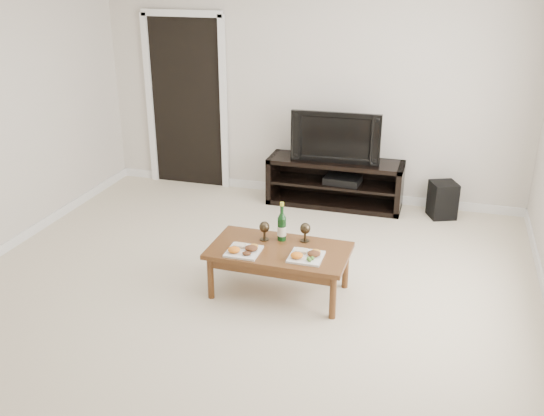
{
  "coord_description": "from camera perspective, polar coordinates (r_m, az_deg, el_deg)",
  "views": [
    {
      "loc": [
        1.53,
        -4.02,
        2.67
      ],
      "look_at": [
        0.18,
        0.57,
        0.7
      ],
      "focal_mm": 40.0,
      "sensor_mm": 36.0,
      "label": 1
    }
  ],
  "objects": [
    {
      "name": "subwoofer",
      "position": [
        6.96,
        15.76,
        0.75
      ],
      "size": [
        0.35,
        0.35,
        0.4
      ],
      "primitive_type": "cube",
      "rotation": [
        0.0,
        0.0,
        0.4
      ],
      "color": "black",
      "rests_on": "ground"
    },
    {
      "name": "av_receiver",
      "position": [
        7.0,
        6.68,
        2.66
      ],
      "size": [
        0.42,
        0.33,
        0.08
      ],
      "primitive_type": "cube",
      "rotation": [
        0.0,
        0.0,
        -0.08
      ],
      "color": "black",
      "rests_on": "media_console"
    },
    {
      "name": "coffee_table",
      "position": [
        5.19,
        0.68,
        -5.92
      ],
      "size": [
        1.18,
        0.66,
        0.42
      ],
      "primitive_type": "cube",
      "rotation": [
        0.0,
        0.0,
        -0.02
      ],
      "color": "brown",
      "rests_on": "ground"
    },
    {
      "name": "floor",
      "position": [
        5.07,
        -3.8,
        -9.48
      ],
      "size": [
        5.5,
        5.5,
        0.0
      ],
      "primitive_type": "plane",
      "color": "beige",
      "rests_on": "ground"
    },
    {
      "name": "wine_bottle",
      "position": [
        5.17,
        0.94,
        -1.27
      ],
      "size": [
        0.07,
        0.07,
        0.35
      ],
      "primitive_type": "cylinder",
      "color": "black",
      "rests_on": "coffee_table"
    },
    {
      "name": "media_console",
      "position": [
        7.04,
        5.92,
        2.38
      ],
      "size": [
        1.54,
        0.45,
        0.55
      ],
      "primitive_type": "cube",
      "color": "black",
      "rests_on": "ground"
    },
    {
      "name": "goblet_left",
      "position": [
        5.21,
        -0.72,
        -2.16
      ],
      "size": [
        0.09,
        0.09,
        0.17
      ],
      "primitive_type": null,
      "color": "#332A1C",
      "rests_on": "coffee_table"
    },
    {
      "name": "back_wall",
      "position": [
        7.1,
        3.71,
        11.22
      ],
      "size": [
        5.0,
        0.04,
        2.6
      ],
      "primitive_type": "cube",
      "color": "beige",
      "rests_on": "ground"
    },
    {
      "name": "goblet_right",
      "position": [
        5.19,
        3.14,
        -2.29
      ],
      "size": [
        0.09,
        0.09,
        0.17
      ],
      "primitive_type": null,
      "color": "#332A1C",
      "rests_on": "coffee_table"
    },
    {
      "name": "plate_right",
      "position": [
        4.93,
        3.23,
        -4.36
      ],
      "size": [
        0.27,
        0.27,
        0.07
      ],
      "primitive_type": "cube",
      "color": "white",
      "rests_on": "coffee_table"
    },
    {
      "name": "television",
      "position": [
        6.87,
        6.11,
        6.8
      ],
      "size": [
        1.01,
        0.17,
        0.58
      ],
      "primitive_type": "imported",
      "rotation": [
        0.0,
        0.0,
        0.04
      ],
      "color": "black",
      "rests_on": "media_console"
    },
    {
      "name": "doorway",
      "position": [
        7.61,
        -8.03,
        9.69
      ],
      "size": [
        0.9,
        0.02,
        2.05
      ],
      "primitive_type": "cube",
      "color": "black",
      "rests_on": "ground"
    },
    {
      "name": "plate_left",
      "position": [
        5.02,
        -2.69,
        -3.84
      ],
      "size": [
        0.27,
        0.27,
        0.07
      ],
      "primitive_type": "cube",
      "color": "white",
      "rests_on": "coffee_table"
    }
  ]
}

